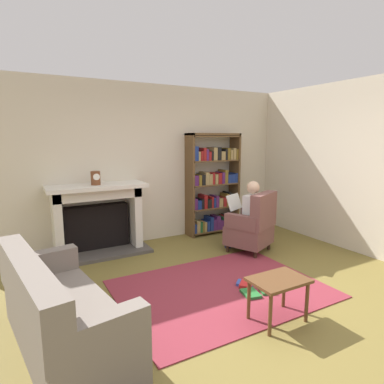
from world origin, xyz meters
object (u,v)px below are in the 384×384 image
armchair_reading (253,226)px  sofa_floral (59,314)px  bookshelf (213,185)px  mantel_clock (96,178)px  fireplace (98,217)px  side_table (278,285)px  seated_reader (247,213)px

armchair_reading → sofa_floral: armchair_reading is taller
bookshelf → armchair_reading: bearing=-90.7°
mantel_clock → bookshelf: size_ratio=0.11×
fireplace → sofa_floral: 2.41m
fireplace → sofa_floral: size_ratio=0.84×
sofa_floral → side_table: sofa_floral is taller
bookshelf → sofa_floral: 3.83m
fireplace → mantel_clock: 0.63m
sofa_floral → mantel_clock: bearing=-30.0°
armchair_reading → side_table: bearing=33.0°
bookshelf → seated_reader: size_ratio=1.65×
seated_reader → side_table: bearing=35.7°
fireplace → bookshelf: bearing=0.9°
fireplace → sofa_floral: fireplace is taller
seated_reader → side_table: seated_reader is taller
armchair_reading → sofa_floral: size_ratio=0.54×
side_table → mantel_clock: bearing=112.3°
fireplace → seated_reader: 2.36m
sofa_floral → side_table: 2.03m
sofa_floral → seated_reader: bearing=-77.0°
fireplace → bookshelf: (2.17, 0.03, 0.33)m
sofa_floral → side_table: size_ratio=3.20×
bookshelf → sofa_floral: bearing=-143.0°
armchair_reading → sofa_floral: bearing=-4.8°
armchair_reading → fireplace: bearing=-52.8°
fireplace → mantel_clock: mantel_clock is taller
sofa_floral → fireplace: bearing=-29.6°
seated_reader → armchair_reading: bearing=90.0°
mantel_clock → side_table: size_ratio=0.37×
seated_reader → sofa_floral: size_ratio=0.64×
mantel_clock → side_table: mantel_clock is taller
mantel_clock → seated_reader: bearing=-24.0°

